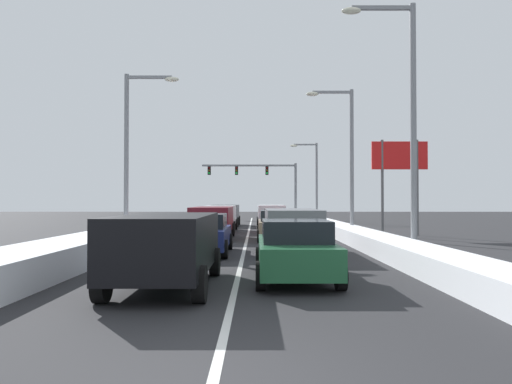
{
  "coord_description": "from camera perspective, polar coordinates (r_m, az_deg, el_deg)",
  "views": [
    {
      "loc": [
        0.47,
        -4.81,
        2.0
      ],
      "look_at": [
        0.51,
        33.45,
        2.71
      ],
      "focal_mm": 33.25,
      "sensor_mm": 36.0,
      "label": 1
    }
  ],
  "objects": [
    {
      "name": "traffic_light_gantry",
      "position": [
        52.92,
        0.72,
        1.89
      ],
      "size": [
        10.6,
        0.47,
        6.2
      ],
      "color": "slate",
      "rests_on": "ground"
    },
    {
      "name": "suv_maroon_center_lane_third",
      "position": [
        25.04,
        -5.32,
        -3.31
      ],
      "size": [
        2.16,
        4.9,
        1.67
      ],
      "color": "maroon",
      "rests_on": "ground"
    },
    {
      "name": "street_lamp_right_far",
      "position": [
        46.05,
        6.78,
        2.16
      ],
      "size": [
        2.66,
        0.36,
        7.58
      ],
      "color": "gray",
      "rests_on": "ground"
    },
    {
      "name": "snow_bank_right_shoulder",
      "position": [
        29.28,
        9.46,
        -4.32
      ],
      "size": [
        1.46,
        52.86,
        0.65
      ],
      "primitive_type": "cube",
      "color": "white",
      "rests_on": "ground"
    },
    {
      "name": "lane_stripe_between_right_lane_and_center_lane",
      "position": [
        28.91,
        -0.99,
        -5.02
      ],
      "size": [
        0.14,
        52.86,
        0.01
      ],
      "primitive_type": "cube",
      "color": "silver",
      "rests_on": "ground"
    },
    {
      "name": "suv_silver_center_lane_fourth",
      "position": [
        31.08,
        -4.42,
        -2.87
      ],
      "size": [
        2.16,
        4.9,
        1.67
      ],
      "color": "#B7BABF",
      "rests_on": "ground"
    },
    {
      "name": "sedan_tan_right_lane_third",
      "position": [
        24.17,
        2.46,
        -3.99
      ],
      "size": [
        2.0,
        4.5,
        1.51
      ],
      "color": "#937F60",
      "rests_on": "ground"
    },
    {
      "name": "street_lamp_right_near",
      "position": [
        17.95,
        17.32,
        9.76
      ],
      "size": [
        2.66,
        0.36,
        9.05
      ],
      "color": "gray",
      "rests_on": "ground"
    },
    {
      "name": "street_lamp_left_mid",
      "position": [
        23.87,
        -14.53,
        5.92
      ],
      "size": [
        2.66,
        0.36,
        8.17
      ],
      "color": "gray",
      "rests_on": "ground"
    },
    {
      "name": "suv_gray_right_lane_second",
      "position": [
        18.2,
        4.26,
        -4.15
      ],
      "size": [
        2.16,
        4.9,
        1.67
      ],
      "color": "slate",
      "rests_on": "ground"
    },
    {
      "name": "snow_bank_left_shoulder",
      "position": [
        29.45,
        -11.38,
        -4.17
      ],
      "size": [
        2.03,
        52.86,
        0.78
      ],
      "primitive_type": "cube",
      "color": "white",
      "rests_on": "ground"
    },
    {
      "name": "suv_white_right_lane_fifth",
      "position": [
        35.88,
        1.78,
        -2.63
      ],
      "size": [
        2.16,
        4.9,
        1.67
      ],
      "color": "silver",
      "rests_on": "ground"
    },
    {
      "name": "sedan_green_right_lane_nearest",
      "position": [
        12.15,
        4.67,
        -6.88
      ],
      "size": [
        2.0,
        4.5,
        1.51
      ],
      "color": "#1E5633",
      "rests_on": "ground"
    },
    {
      "name": "suv_black_center_lane_nearest",
      "position": [
        11.17,
        -10.7,
        -6.08
      ],
      "size": [
        2.16,
        4.9,
        1.67
      ],
      "color": "black",
      "rests_on": "ground"
    },
    {
      "name": "roadside_sign_right",
      "position": [
        28.41,
        16.85,
        3.06
      ],
      "size": [
        3.2,
        0.16,
        5.5
      ],
      "color": "#59595B",
      "rests_on": "ground"
    },
    {
      "name": "suv_charcoal_center_lane_fifth",
      "position": [
        37.83,
        -3.69,
        -2.55
      ],
      "size": [
        2.16,
        4.9,
        1.67
      ],
      "color": "#38383D",
      "rests_on": "ground"
    },
    {
      "name": "street_lamp_right_mid",
      "position": [
        27.06,
        10.65,
        5.17
      ],
      "size": [
        2.66,
        0.36,
        8.24
      ],
      "color": "gray",
      "rests_on": "ground"
    },
    {
      "name": "sedan_red_right_lane_fourth",
      "position": [
        29.69,
        2.52,
        -3.44
      ],
      "size": [
        2.0,
        4.5,
        1.51
      ],
      "color": "maroon",
      "rests_on": "ground"
    },
    {
      "name": "sedan_navy_center_lane_second",
      "position": [
        17.96,
        -6.37,
        -4.99
      ],
      "size": [
        2.0,
        4.5,
        1.51
      ],
      "color": "navy",
      "rests_on": "ground"
    },
    {
      "name": "ground_plane",
      "position": [
        24.12,
        -1.18,
        -5.81
      ],
      "size": [
        124.93,
        124.93,
        0.0
      ],
      "primitive_type": "plane",
      "color": "#28282B"
    }
  ]
}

